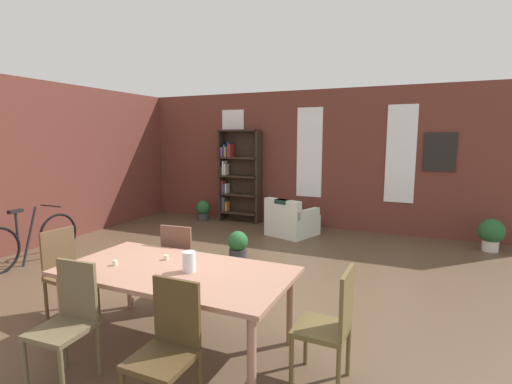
{
  "coord_description": "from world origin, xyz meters",
  "views": [
    {
      "loc": [
        2.2,
        -3.58,
        1.92
      ],
      "look_at": [
        -0.08,
        1.59,
        1.1
      ],
      "focal_mm": 26.33,
      "sensor_mm": 36.0,
      "label": 1
    }
  ],
  "objects_px": {
    "armchair_white": "(291,221)",
    "potted_plant_by_shelf": "(491,233)",
    "dining_chair_far_left": "(182,261)",
    "bicycle_second": "(30,241)",
    "dining_chair_near_left": "(68,318)",
    "dining_chair_near_right": "(168,345)",
    "dining_chair_head_left": "(66,270)",
    "vase_on_table": "(189,262)",
    "dining_table": "(176,276)",
    "potted_plant_window": "(238,246)",
    "bookshelf_tall": "(238,175)",
    "potted_plant_corner": "(203,210)",
    "dining_chair_head_right": "(331,323)"
  },
  "relations": [
    {
      "from": "armchair_white",
      "to": "potted_plant_by_shelf",
      "type": "relative_size",
      "value": 1.83
    },
    {
      "from": "dining_chair_far_left",
      "to": "bicycle_second",
      "type": "distance_m",
      "value": 2.96
    },
    {
      "from": "dining_chair_near_left",
      "to": "dining_chair_near_right",
      "type": "height_order",
      "value": "same"
    },
    {
      "from": "dining_chair_near_left",
      "to": "dining_chair_head_left",
      "type": "height_order",
      "value": "same"
    },
    {
      "from": "vase_on_table",
      "to": "potted_plant_by_shelf",
      "type": "xyz_separation_m",
      "value": [
        3.01,
        4.6,
        -0.51
      ]
    },
    {
      "from": "vase_on_table",
      "to": "dining_chair_far_left",
      "type": "distance_m",
      "value": 1.03
    },
    {
      "from": "dining_table",
      "to": "dining_chair_head_left",
      "type": "xyz_separation_m",
      "value": [
        -1.43,
        0.01,
        -0.15
      ]
    },
    {
      "from": "dining_table",
      "to": "armchair_white",
      "type": "relative_size",
      "value": 2.08
    },
    {
      "from": "dining_table",
      "to": "dining_chair_head_left",
      "type": "bearing_deg",
      "value": 179.72
    },
    {
      "from": "potted_plant_window",
      "to": "dining_chair_near_right",
      "type": "bearing_deg",
      "value": -71.84
    },
    {
      "from": "potted_plant_by_shelf",
      "to": "dining_chair_far_left",
      "type": "bearing_deg",
      "value": -133.4
    },
    {
      "from": "bookshelf_tall",
      "to": "potted_plant_by_shelf",
      "type": "height_order",
      "value": "bookshelf_tall"
    },
    {
      "from": "bookshelf_tall",
      "to": "bicycle_second",
      "type": "height_order",
      "value": "bookshelf_tall"
    },
    {
      "from": "potted_plant_by_shelf",
      "to": "potted_plant_window",
      "type": "bearing_deg",
      "value": -148.82
    },
    {
      "from": "potted_plant_by_shelf",
      "to": "potted_plant_corner",
      "type": "relative_size",
      "value": 1.2
    },
    {
      "from": "vase_on_table",
      "to": "armchair_white",
      "type": "distance_m",
      "value": 4.29
    },
    {
      "from": "dining_chair_head_right",
      "to": "potted_plant_corner",
      "type": "relative_size",
      "value": 2.05
    },
    {
      "from": "armchair_white",
      "to": "potted_plant_corner",
      "type": "relative_size",
      "value": 2.2
    },
    {
      "from": "armchair_white",
      "to": "potted_plant_corner",
      "type": "height_order",
      "value": "armchair_white"
    },
    {
      "from": "dining_chair_head_right",
      "to": "dining_chair_head_left",
      "type": "bearing_deg",
      "value": 179.83
    },
    {
      "from": "vase_on_table",
      "to": "dining_chair_head_left",
      "type": "xyz_separation_m",
      "value": [
        -1.58,
        0.01,
        -0.31
      ]
    },
    {
      "from": "dining_chair_head_right",
      "to": "armchair_white",
      "type": "bearing_deg",
      "value": 112.28
    },
    {
      "from": "dining_chair_near_right",
      "to": "potted_plant_by_shelf",
      "type": "xyz_separation_m",
      "value": [
        2.68,
        5.36,
        -0.2
      ]
    },
    {
      "from": "armchair_white",
      "to": "dining_chair_far_left",
      "type": "bearing_deg",
      "value": -92.83
    },
    {
      "from": "potted_plant_corner",
      "to": "armchair_white",
      "type": "bearing_deg",
      "value": -11.35
    },
    {
      "from": "bookshelf_tall",
      "to": "dining_chair_head_left",
      "type": "bearing_deg",
      "value": -85.4
    },
    {
      "from": "vase_on_table",
      "to": "bookshelf_tall",
      "type": "distance_m",
      "value": 5.33
    },
    {
      "from": "dining_chair_head_right",
      "to": "bookshelf_tall",
      "type": "xyz_separation_m",
      "value": [
        -3.26,
        4.94,
        0.56
      ]
    },
    {
      "from": "dining_chair_far_left",
      "to": "dining_chair_head_left",
      "type": "distance_m",
      "value": 1.22
    },
    {
      "from": "vase_on_table",
      "to": "dining_chair_near_right",
      "type": "height_order",
      "value": "dining_chair_near_right"
    },
    {
      "from": "dining_chair_near_right",
      "to": "potted_plant_window",
      "type": "distance_m",
      "value": 3.29
    },
    {
      "from": "dining_chair_head_right",
      "to": "dining_chair_head_left",
      "type": "height_order",
      "value": "same"
    },
    {
      "from": "armchair_white",
      "to": "dining_chair_head_right",
      "type": "bearing_deg",
      "value": -67.72
    },
    {
      "from": "dining_table",
      "to": "dining_chair_near_left",
      "type": "xyz_separation_m",
      "value": [
        -0.48,
        -0.76,
        -0.15
      ]
    },
    {
      "from": "dining_chair_near_right",
      "to": "dining_chair_head_left",
      "type": "height_order",
      "value": "same"
    },
    {
      "from": "dining_chair_far_left",
      "to": "dining_chair_near_left",
      "type": "bearing_deg",
      "value": -90.4
    },
    {
      "from": "vase_on_table",
      "to": "bookshelf_tall",
      "type": "height_order",
      "value": "bookshelf_tall"
    },
    {
      "from": "dining_chair_near_left",
      "to": "potted_plant_by_shelf",
      "type": "xyz_separation_m",
      "value": [
        3.64,
        5.36,
        -0.2
      ]
    },
    {
      "from": "dining_chair_head_right",
      "to": "armchair_white",
      "type": "distance_m",
      "value": 4.58
    },
    {
      "from": "vase_on_table",
      "to": "potted_plant_corner",
      "type": "xyz_separation_m",
      "value": [
        -2.78,
        4.69,
        -0.58
      ]
    },
    {
      "from": "dining_chair_far_left",
      "to": "bicycle_second",
      "type": "xyz_separation_m",
      "value": [
        -2.95,
        0.22,
        -0.16
      ]
    },
    {
      "from": "vase_on_table",
      "to": "potted_plant_window",
      "type": "distance_m",
      "value": 2.53
    },
    {
      "from": "dining_chair_far_left",
      "to": "bicycle_second",
      "type": "relative_size",
      "value": 0.55
    },
    {
      "from": "dining_chair_near_right",
      "to": "potted_plant_window",
      "type": "relative_size",
      "value": 1.96
    },
    {
      "from": "bicycle_second",
      "to": "dining_chair_near_left",
      "type": "bearing_deg",
      "value": -30.78
    },
    {
      "from": "dining_table",
      "to": "potted_plant_corner",
      "type": "relative_size",
      "value": 4.57
    },
    {
      "from": "dining_chair_near_left",
      "to": "potted_plant_window",
      "type": "xyz_separation_m",
      "value": [
        -0.07,
        3.12,
        -0.26
      ]
    },
    {
      "from": "bookshelf_tall",
      "to": "potted_plant_window",
      "type": "bearing_deg",
      "value": -63.59
    },
    {
      "from": "dining_chair_head_right",
      "to": "potted_plant_window",
      "type": "height_order",
      "value": "dining_chair_head_right"
    },
    {
      "from": "dining_chair_far_left",
      "to": "dining_chair_near_right",
      "type": "bearing_deg",
      "value": -58.12
    }
  ]
}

